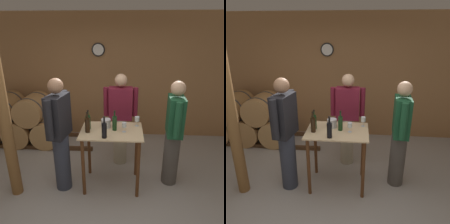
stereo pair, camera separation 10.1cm
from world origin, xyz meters
TOP-DOWN VIEW (x-y plane):
  - ground_plane at (0.00, 0.00)m, footprint 14.00×14.00m
  - back_wall at (-0.00, 2.46)m, footprint 8.40×0.08m
  - barrel_rack at (-1.93, 1.91)m, footprint 3.17×0.78m
  - tasting_table at (0.11, 0.59)m, footprint 0.91×0.65m
  - wooden_post at (-1.32, 0.31)m, footprint 0.16×0.16m
  - wine_bottle_far_left at (-0.24, 0.63)m, footprint 0.07×0.07m
  - wine_bottle_left at (-0.23, 0.51)m, footprint 0.07×0.07m
  - wine_bottle_center at (0.02, 0.36)m, footprint 0.07×0.07m
  - wine_bottle_right at (0.15, 0.61)m, footprint 0.07×0.07m
  - wine_glass_near_left at (0.29, 0.56)m, footprint 0.06×0.06m
  - wine_glass_near_center at (0.48, 0.77)m, footprint 0.07×0.07m
  - ice_bucket at (0.02, 0.69)m, footprint 0.14×0.14m
  - person_host at (-0.63, 0.48)m, footprint 0.29×0.58m
  - person_visitor_with_scarf at (1.03, 0.71)m, footprint 0.25×0.59m
  - person_visitor_bearded at (0.22, 1.24)m, footprint 0.59×0.24m

SIDE VIEW (x-z plane):
  - ground_plane at x=0.00m, z-range 0.00..0.00m
  - barrel_rack at x=-1.93m, z-range -0.07..1.02m
  - tasting_table at x=0.11m, z-range 0.25..1.20m
  - person_visitor_bearded at x=0.22m, z-range 0.05..1.71m
  - person_visitor_with_scarf at x=1.03m, z-range 0.05..1.72m
  - person_host at x=-0.63m, z-range 0.05..1.79m
  - ice_bucket at x=0.02m, z-range 0.95..1.08m
  - wine_glass_near_left at x=0.29m, z-range 0.98..1.12m
  - wine_glass_near_center at x=0.48m, z-range 0.98..1.13m
  - wine_bottle_far_left at x=-0.24m, z-range 0.91..1.21m
  - wine_bottle_center at x=0.02m, z-range 0.91..1.22m
  - wine_bottle_right at x=0.15m, z-range 0.91..1.21m
  - wine_bottle_left at x=-0.23m, z-range 0.91..1.22m
  - wooden_post at x=-1.32m, z-range 0.00..2.70m
  - back_wall at x=0.00m, z-range 0.00..2.70m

